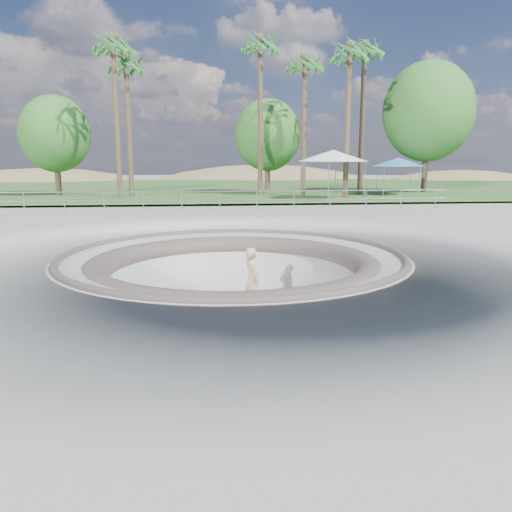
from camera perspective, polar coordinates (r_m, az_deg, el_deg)
The scene contains 18 objects.
ground at distance 14.90m, azimuth -2.62°, elevation 0.11°, with size 180.00×180.00×0.00m, color #A4A49F.
skate_bowl at distance 15.35m, azimuth -2.56°, elevation -6.61°, with size 14.00×14.00×4.10m.
grass_strip at distance 48.69m, azimuth -5.01°, elevation 7.83°, with size 180.00×36.00×0.12m.
distant_hills at distance 72.60m, azimuth -2.26°, elevation 3.12°, with size 103.20×45.00×28.60m.
safety_railing at distance 26.71m, azimuth -4.16°, elevation 6.37°, with size 25.00×0.06×1.03m.
skateboard at distance 15.77m, azimuth -0.44°, elevation -6.17°, with size 0.75×0.46×0.08m.
skater at distance 15.51m, azimuth -0.44°, elevation -2.64°, with size 0.72×0.47×1.96m, color tan.
canopy_white at distance 33.70m, azimuth 8.78°, elevation 11.24°, with size 5.74×5.74×3.18m.
canopy_blue at distance 38.55m, azimuth 15.96°, elevation 10.26°, with size 5.28×5.28×2.70m.
palm_a at distance 35.60m, azimuth -16.03°, elevation 21.86°, with size 2.60×2.60×11.08m.
palm_b at distance 37.10m, azimuth -14.64°, elevation 20.21°, with size 2.60×2.60×10.21m.
palm_c at distance 37.21m, azimuth 0.51°, elevation 22.58°, with size 2.60×2.60×11.65m.
palm_d at distance 37.21m, azimuth 5.62°, elevation 20.72°, with size 2.60×2.60×10.39m.
palm_e at distance 35.37m, azimuth 10.66°, elevation 21.58°, with size 2.60×2.60×10.69m.
palm_f at distance 38.31m, azimuth 12.32°, elevation 21.57°, with size 2.60×2.60×11.34m.
bushy_tree_left at distance 39.48m, azimuth -22.01°, elevation 12.80°, with size 4.99×4.53×7.19m.
bushy_tree_mid at distance 39.56m, azimuth 1.34°, elevation 13.63°, with size 5.05×4.59×7.28m.
bushy_tree_right at distance 42.65m, azimuth 19.11°, elevation 15.32°, with size 7.08×6.44×10.21m.
Camera 1 is at (-0.84, -14.62, 2.78)m, focal length 35.00 mm.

